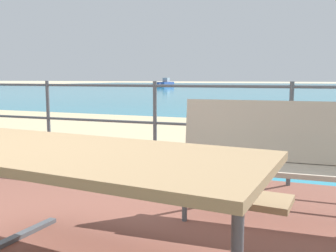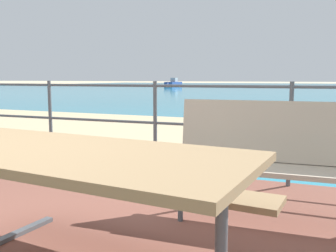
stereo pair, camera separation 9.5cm
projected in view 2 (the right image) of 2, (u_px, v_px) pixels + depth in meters
sea_water at (301, 89)px, 38.95m from camera, size 90.00×90.00×0.01m
beach_strip at (229, 133)px, 7.94m from camera, size 54.12×6.49×0.01m
picnic_table at (60, 184)px, 1.81m from camera, size 2.00×1.63×0.76m
park_bench at (275, 152)px, 2.82m from camera, size 1.51×0.48×0.92m
railing_fence at (155, 115)px, 4.29m from camera, size 5.94×0.04×1.06m
boat_mid at (173, 84)px, 50.79m from camera, size 1.26×4.08×1.18m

